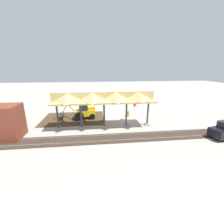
% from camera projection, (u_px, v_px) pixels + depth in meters
% --- Properties ---
extents(ground_plane, '(120.00, 120.00, 0.00)m').
position_uv_depth(ground_plane, '(128.00, 116.00, 25.46)').
color(ground_plane, '#9E998E').
extents(dirt_work_zone, '(9.67, 7.00, 0.01)m').
position_uv_depth(dirt_work_zone, '(74.00, 118.00, 24.30)').
color(dirt_work_zone, '#42301E').
rests_on(dirt_work_zone, ground).
extents(platform_canopy, '(13.46, 3.20, 4.90)m').
position_uv_depth(platform_canopy, '(104.00, 98.00, 19.61)').
color(platform_canopy, '#9E998E').
rests_on(platform_canopy, ground).
extents(rail_tracks, '(60.00, 2.58, 0.15)m').
position_uv_depth(rail_tracks, '(142.00, 137.00, 17.91)').
color(rail_tracks, slate).
rests_on(rail_tracks, ground).
extents(stop_sign, '(0.67, 0.42, 2.43)m').
position_uv_depth(stop_sign, '(135.00, 106.00, 24.85)').
color(stop_sign, gray).
rests_on(stop_sign, ground).
extents(backhoe, '(5.42, 2.22, 2.82)m').
position_uv_depth(backhoe, '(84.00, 111.00, 23.75)').
color(backhoe, '#EAB214').
rests_on(backhoe, ground).
extents(dirt_mound, '(6.29, 6.29, 1.79)m').
position_uv_depth(dirt_mound, '(63.00, 118.00, 24.43)').
color(dirt_mound, '#42301E').
rests_on(dirt_mound, ground).
extents(brick_utility_building, '(3.20, 2.95, 3.94)m').
position_uv_depth(brick_utility_building, '(6.00, 122.00, 17.08)').
color(brick_utility_building, brown).
rests_on(brick_utility_building, ground).
extents(traffic_barrel, '(0.56, 0.56, 0.90)m').
position_uv_depth(traffic_barrel, '(128.00, 114.00, 25.18)').
color(traffic_barrel, orange).
rests_on(traffic_barrel, ground).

